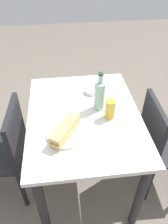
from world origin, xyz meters
name	(u,v)px	position (x,y,z in m)	size (l,w,h in m)	color
ground_plane	(84,177)	(0.00, 0.00, 0.00)	(8.00, 8.00, 0.00)	#6B6056
dining_table	(84,129)	(0.00, 0.00, 0.61)	(0.97, 0.75, 0.75)	silver
chair_far	(6,149)	(0.00, 0.57, 0.48)	(0.42, 0.42, 0.84)	black
chair_near	(161,142)	(-0.08, -0.57, 0.48)	(0.41, 0.41, 0.84)	black
plate_near	(66,135)	(-0.18, 0.13, 0.76)	(0.23, 0.23, 0.01)	silver
baguette_sandwich_near	(65,130)	(-0.18, 0.13, 0.80)	(0.25, 0.20, 0.07)	tan
knife_near	(57,132)	(-0.16, 0.18, 0.77)	(0.14, 0.12, 0.01)	silver
water_bottle	(100,95)	(0.06, -0.11, 0.86)	(0.07, 0.07, 0.28)	#99C6B7
beer_glass	(110,109)	(-0.05, -0.16, 0.82)	(0.07, 0.07, 0.13)	gold
olive_bowl	(91,91)	(0.24, -0.08, 0.77)	(0.09, 0.09, 0.03)	silver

